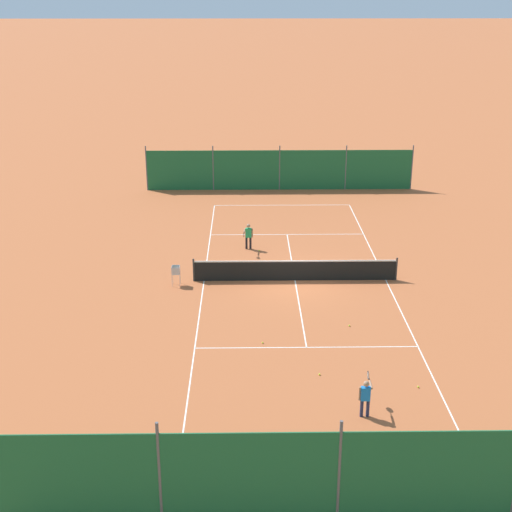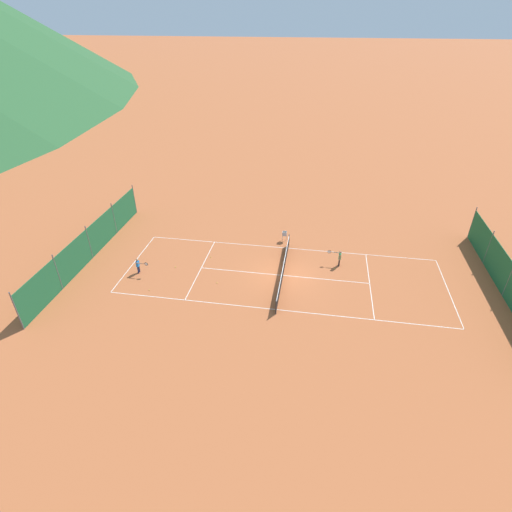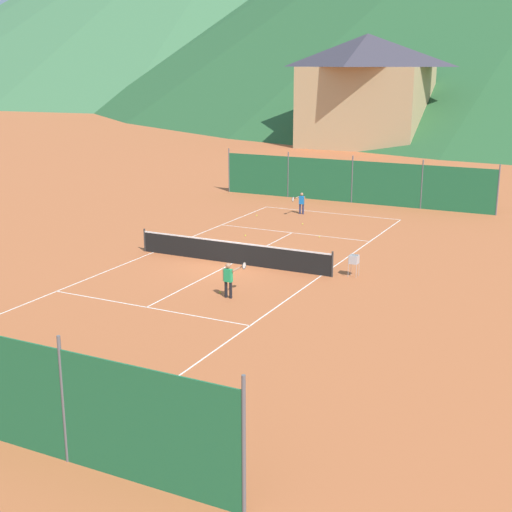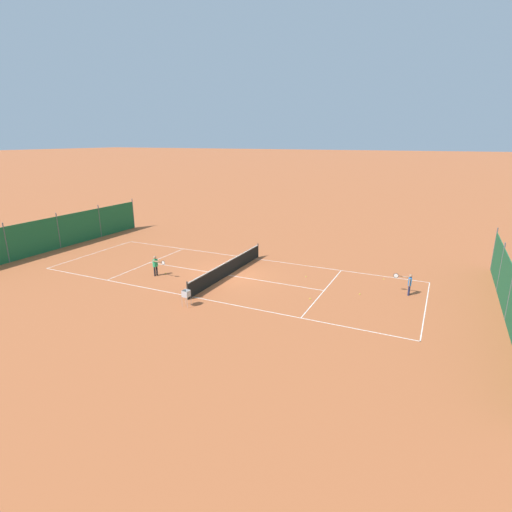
{
  "view_description": "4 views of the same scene",
  "coord_description": "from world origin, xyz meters",
  "px_view_note": "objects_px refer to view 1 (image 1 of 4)",
  "views": [
    {
      "loc": [
        2.21,
        29.61,
        12.32
      ],
      "look_at": [
        1.75,
        -0.79,
        0.89
      ],
      "focal_mm": 50.0,
      "sensor_mm": 36.0,
      "label": 1
    },
    {
      "loc": [
        -24.89,
        -2.02,
        17.17
      ],
      "look_at": [
        0.9,
        2.23,
        0.96
      ],
      "focal_mm": 28.0,
      "sensor_mm": 36.0,
      "label": 2
    },
    {
      "loc": [
        14.06,
        -25.96,
        8.32
      ],
      "look_at": [
        1.89,
        -1.53,
        0.93
      ],
      "focal_mm": 50.0,
      "sensor_mm": 36.0,
      "label": 3
    },
    {
      "loc": [
        21.34,
        12.12,
        8.51
      ],
      "look_at": [
        -0.42,
        1.8,
        1.41
      ],
      "focal_mm": 28.0,
      "sensor_mm": 36.0,
      "label": 4
    }
  ],
  "objects_px": {
    "tennis_ball_alley_right": "(319,374)",
    "player_far_service": "(366,395)",
    "tennis_ball_mid_court": "(263,343)",
    "ball_hopper": "(176,271)",
    "tennis_net": "(295,270)",
    "tennis_ball_by_net_right": "(349,326)",
    "player_near_baseline": "(248,235)",
    "tennis_ball_near_corner": "(259,250)",
    "tennis_ball_service_box": "(418,387)"
  },
  "relations": [
    {
      "from": "tennis_ball_alley_right",
      "to": "player_far_service",
      "type": "bearing_deg",
      "value": 114.92
    },
    {
      "from": "tennis_ball_mid_court",
      "to": "ball_hopper",
      "type": "relative_size",
      "value": 0.07
    },
    {
      "from": "tennis_net",
      "to": "ball_hopper",
      "type": "xyz_separation_m",
      "value": [
        5.31,
        0.47,
        0.15
      ]
    },
    {
      "from": "tennis_net",
      "to": "player_far_service",
      "type": "distance_m",
      "value": 10.96
    },
    {
      "from": "tennis_net",
      "to": "tennis_ball_by_net_right",
      "type": "xyz_separation_m",
      "value": [
        -1.81,
        4.69,
        -0.47
      ]
    },
    {
      "from": "tennis_net",
      "to": "player_near_baseline",
      "type": "relative_size",
      "value": 6.96
    },
    {
      "from": "player_near_baseline",
      "to": "tennis_ball_mid_court",
      "type": "bearing_deg",
      "value": 92.71
    },
    {
      "from": "tennis_ball_near_corner",
      "to": "tennis_ball_alley_right",
      "type": "bearing_deg",
      "value": 98.4
    },
    {
      "from": "player_far_service",
      "to": "tennis_ball_mid_court",
      "type": "xyz_separation_m",
      "value": [
        3.02,
        -4.8,
        -0.69
      ]
    },
    {
      "from": "player_far_service",
      "to": "ball_hopper",
      "type": "height_order",
      "value": "player_far_service"
    },
    {
      "from": "tennis_net",
      "to": "tennis_ball_by_net_right",
      "type": "distance_m",
      "value": 5.05
    },
    {
      "from": "tennis_ball_service_box",
      "to": "player_far_service",
      "type": "bearing_deg",
      "value": 38.11
    },
    {
      "from": "player_far_service",
      "to": "tennis_ball_near_corner",
      "type": "relative_size",
      "value": 18.7
    },
    {
      "from": "tennis_net",
      "to": "tennis_ball_alley_right",
      "type": "bearing_deg",
      "value": 91.87
    },
    {
      "from": "ball_hopper",
      "to": "tennis_ball_mid_court",
      "type": "bearing_deg",
      "value": 123.5
    },
    {
      "from": "player_far_service",
      "to": "tennis_ball_by_net_right",
      "type": "height_order",
      "value": "player_far_service"
    },
    {
      "from": "tennis_ball_alley_right",
      "to": "tennis_ball_mid_court",
      "type": "bearing_deg",
      "value": -51.23
    },
    {
      "from": "ball_hopper",
      "to": "player_near_baseline",
      "type": "bearing_deg",
      "value": -125.03
    },
    {
      "from": "player_near_baseline",
      "to": "ball_hopper",
      "type": "height_order",
      "value": "player_near_baseline"
    },
    {
      "from": "player_far_service",
      "to": "player_near_baseline",
      "type": "relative_size",
      "value": 0.94
    },
    {
      "from": "tennis_ball_near_corner",
      "to": "tennis_ball_alley_right",
      "type": "relative_size",
      "value": 1.0
    },
    {
      "from": "tennis_ball_service_box",
      "to": "ball_hopper",
      "type": "xyz_separation_m",
      "value": [
        8.76,
        -8.8,
        0.62
      ]
    },
    {
      "from": "player_near_baseline",
      "to": "tennis_ball_near_corner",
      "type": "relative_size",
      "value": 19.99
    },
    {
      "from": "tennis_net",
      "to": "ball_hopper",
      "type": "bearing_deg",
      "value": 5.02
    },
    {
      "from": "tennis_net",
      "to": "tennis_ball_near_corner",
      "type": "bearing_deg",
      "value": -68.23
    },
    {
      "from": "player_far_service",
      "to": "tennis_net",
      "type": "bearing_deg",
      "value": -82.58
    },
    {
      "from": "player_near_baseline",
      "to": "tennis_ball_mid_court",
      "type": "relative_size",
      "value": 19.99
    },
    {
      "from": "tennis_net",
      "to": "player_near_baseline",
      "type": "distance_m",
      "value": 4.64
    },
    {
      "from": "tennis_ball_alley_right",
      "to": "ball_hopper",
      "type": "height_order",
      "value": "ball_hopper"
    },
    {
      "from": "tennis_net",
      "to": "tennis_ball_mid_court",
      "type": "xyz_separation_m",
      "value": [
        1.6,
        6.07,
        -0.47
      ]
    },
    {
      "from": "tennis_ball_mid_court",
      "to": "tennis_ball_service_box",
      "type": "bearing_deg",
      "value": 147.66
    },
    {
      "from": "tennis_ball_by_net_right",
      "to": "tennis_ball_alley_right",
      "type": "xyz_separation_m",
      "value": [
        1.53,
        3.72,
        0.0
      ]
    },
    {
      "from": "tennis_ball_alley_right",
      "to": "ball_hopper",
      "type": "distance_m",
      "value": 9.73
    },
    {
      "from": "tennis_net",
      "to": "tennis_ball_alley_right",
      "type": "height_order",
      "value": "tennis_net"
    },
    {
      "from": "player_near_baseline",
      "to": "tennis_ball_alley_right",
      "type": "relative_size",
      "value": 19.99
    },
    {
      "from": "tennis_ball_by_net_right",
      "to": "tennis_ball_near_corner",
      "type": "distance_m",
      "value": 9.16
    },
    {
      "from": "tennis_net",
      "to": "player_near_baseline",
      "type": "height_order",
      "value": "player_near_baseline"
    },
    {
      "from": "ball_hopper",
      "to": "tennis_ball_alley_right",
      "type": "bearing_deg",
      "value": 125.13
    },
    {
      "from": "player_near_baseline",
      "to": "tennis_ball_alley_right",
      "type": "xyz_separation_m",
      "value": [
        -2.36,
        12.54,
        -0.73
      ]
    },
    {
      "from": "tennis_ball_alley_right",
      "to": "ball_hopper",
      "type": "bearing_deg",
      "value": -54.87
    },
    {
      "from": "player_far_service",
      "to": "tennis_ball_near_corner",
      "type": "distance_m",
      "value": 15.02
    },
    {
      "from": "tennis_ball_near_corner",
      "to": "tennis_ball_mid_court",
      "type": "height_order",
      "value": "same"
    },
    {
      "from": "tennis_ball_alley_right",
      "to": "player_near_baseline",
      "type": "bearing_deg",
      "value": -79.34
    },
    {
      "from": "player_far_service",
      "to": "tennis_ball_alley_right",
      "type": "xyz_separation_m",
      "value": [
        1.14,
        -2.46,
        -0.69
      ]
    },
    {
      "from": "tennis_ball_by_net_right",
      "to": "tennis_ball_mid_court",
      "type": "relative_size",
      "value": 1.0
    },
    {
      "from": "tennis_ball_mid_court",
      "to": "player_near_baseline",
      "type": "bearing_deg",
      "value": -87.29
    },
    {
      "from": "tennis_ball_near_corner",
      "to": "tennis_ball_mid_court",
      "type": "bearing_deg",
      "value": 89.6
    },
    {
      "from": "tennis_ball_service_box",
      "to": "tennis_ball_near_corner",
      "type": "bearing_deg",
      "value": -69.18
    },
    {
      "from": "tennis_ball_mid_court",
      "to": "tennis_ball_alley_right",
      "type": "distance_m",
      "value": 3.0
    },
    {
      "from": "tennis_ball_service_box",
      "to": "ball_hopper",
      "type": "bearing_deg",
      "value": -45.13
    }
  ]
}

